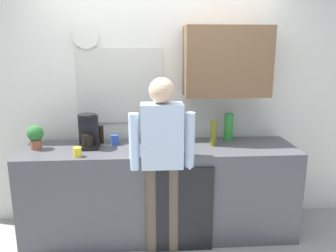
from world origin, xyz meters
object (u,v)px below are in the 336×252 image
(cup_blue_mug, at_px, (115,140))
(potted_plant, at_px, (35,136))
(cup_terracotta_mug, at_px, (149,137))
(person_at_sink, at_px, (162,152))
(bottle_green_wine, at_px, (162,136))
(bottle_red_vinegar, at_px, (171,133))
(bottle_dark_sauce, at_px, (101,134))
(bottle_olive_oil, at_px, (213,133))
(coffee_maker, at_px, (88,133))
(bottle_clear_soda, at_px, (228,127))
(cup_yellow_cup, at_px, (77,152))

(cup_blue_mug, distance_m, potted_plant, 0.74)
(cup_blue_mug, bearing_deg, cup_terracotta_mug, 16.93)
(cup_terracotta_mug, distance_m, person_at_sink, 0.54)
(bottle_green_wine, xyz_separation_m, bottle_red_vinegar, (0.10, 0.28, -0.04))
(bottle_dark_sauce, xyz_separation_m, person_at_sink, (0.59, -0.49, -0.04))
(bottle_olive_oil, relative_size, bottle_green_wine, 0.83)
(cup_blue_mug, bearing_deg, coffee_maker, -162.06)
(bottle_clear_soda, relative_size, bottle_red_vinegar, 1.27)
(bottle_dark_sauce, relative_size, cup_terracotta_mug, 1.96)
(bottle_olive_oil, distance_m, bottle_dark_sauce, 1.12)
(bottle_olive_oil, bearing_deg, coffee_maker, 179.11)
(cup_terracotta_mug, bearing_deg, bottle_olive_oil, -17.53)
(cup_yellow_cup, bearing_deg, bottle_olive_oil, 11.56)
(bottle_olive_oil, distance_m, cup_blue_mug, 0.97)
(cup_terracotta_mug, bearing_deg, coffee_maker, -162.65)
(bottle_olive_oil, distance_m, cup_terracotta_mug, 0.66)
(bottle_dark_sauce, bearing_deg, coffee_maker, -125.15)
(bottle_green_wine, relative_size, cup_yellow_cup, 3.53)
(bottle_green_wine, bearing_deg, bottle_dark_sauce, 150.18)
(bottle_olive_oil, xyz_separation_m, cup_terracotta_mug, (-0.63, 0.20, -0.08))
(bottle_green_wine, xyz_separation_m, cup_terracotta_mug, (-0.12, 0.38, -0.10))
(cup_yellow_cup, height_order, person_at_sink, person_at_sink)
(bottle_dark_sauce, height_order, cup_yellow_cup, bottle_dark_sauce)
(bottle_olive_oil, relative_size, bottle_dark_sauce, 1.39)
(person_at_sink, bearing_deg, bottle_olive_oil, 27.06)
(bottle_clear_soda, relative_size, potted_plant, 1.22)
(bottle_clear_soda, height_order, person_at_sink, person_at_sink)
(potted_plant, bearing_deg, bottle_olive_oil, 0.08)
(bottle_clear_soda, height_order, cup_yellow_cup, bottle_clear_soda)
(bottle_olive_oil, height_order, bottle_clear_soda, bottle_clear_soda)
(potted_plant, bearing_deg, bottle_red_vinegar, 4.42)
(bottle_clear_soda, relative_size, cup_blue_mug, 2.80)
(bottle_green_wine, height_order, potted_plant, bottle_green_wine)
(potted_plant, distance_m, person_at_sink, 1.22)
(cup_terracotta_mug, height_order, potted_plant, potted_plant)
(coffee_maker, relative_size, bottle_red_vinegar, 1.50)
(cup_yellow_cup, bearing_deg, bottle_red_vinegar, 22.65)
(bottle_olive_oil, bearing_deg, cup_terracotta_mug, 162.47)
(bottle_olive_oil, relative_size, person_at_sink, 0.16)
(cup_blue_mug, height_order, person_at_sink, person_at_sink)
(bottle_clear_soda, relative_size, bottle_dark_sauce, 1.56)
(bottle_olive_oil, relative_size, cup_terracotta_mug, 2.72)
(bottle_olive_oil, bearing_deg, cup_blue_mug, 174.30)
(bottle_olive_oil, distance_m, potted_plant, 1.69)
(bottle_red_vinegar, xyz_separation_m, cup_blue_mug, (-0.55, -0.00, -0.06))
(person_at_sink, bearing_deg, coffee_maker, 146.97)
(coffee_maker, distance_m, potted_plant, 0.49)
(cup_terracotta_mug, bearing_deg, potted_plant, -169.31)
(bottle_green_wine, relative_size, potted_plant, 1.30)
(potted_plant, bearing_deg, coffee_maker, 2.45)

